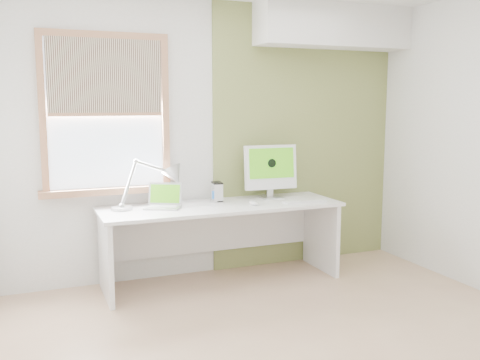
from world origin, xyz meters
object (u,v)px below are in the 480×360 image
laptop (164,202)px  external_drive (217,192)px  desk (219,224)px  desk_lamp (165,180)px  imac (271,168)px

laptop → external_drive: (0.54, 0.11, 0.04)m
desk → external_drive: 0.31m
desk_lamp → imac: size_ratio=1.49×
desk_lamp → laptop: desk_lamp is taller
desk → desk_lamp: desk_lamp is taller
laptop → external_drive: size_ratio=2.10×
desk_lamp → imac: bearing=-2.8°
laptop → imac: imac is taller
imac → external_drive: bearing=177.3°
desk_lamp → external_drive: size_ratio=4.35×
desk → imac: (0.57, 0.10, 0.48)m
imac → laptop: bearing=-175.5°
external_drive → imac: (0.54, -0.03, 0.20)m
laptop → imac: size_ratio=0.72×
desk_lamp → laptop: bearing=-110.2°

